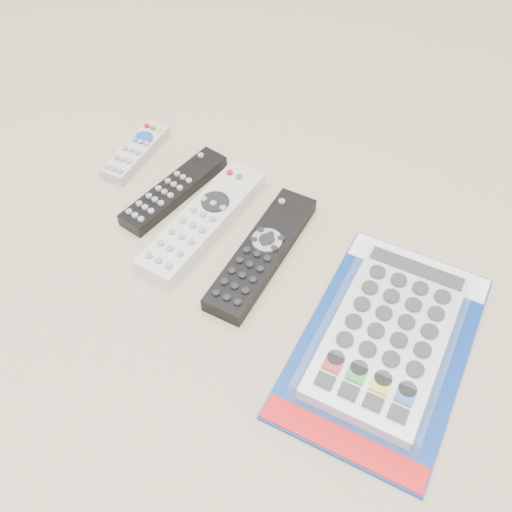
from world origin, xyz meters
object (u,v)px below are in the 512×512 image
Objects in this scene: remote_small_grey at (136,152)px; remote_silver_dvd at (203,221)px; jumbo_remote_packaged at (388,334)px; remote_large_black at (262,252)px; remote_slim_black at (174,190)px.

remote_silver_dvd is (0.17, -0.05, 0.00)m from remote_small_grey.
remote_silver_dvd is 0.28m from jumbo_remote_packaged.
remote_large_black is 0.70× the size of jumbo_remote_packaged.
remote_slim_black is 0.35m from jumbo_remote_packaged.
remote_large_black is (0.17, -0.02, 0.00)m from remote_slim_black.
remote_small_grey is 0.61× the size of remote_large_black.
remote_silver_dvd reaches higher than remote_small_grey.
remote_small_grey and remote_slim_black have the same top height.
remote_slim_black is 0.57× the size of jumbo_remote_packaged.
jumbo_remote_packaged is (0.35, -0.03, 0.01)m from remote_slim_black.
remote_small_grey is 0.43× the size of jumbo_remote_packaged.
remote_silver_dvd is (0.07, -0.02, 0.00)m from remote_slim_black.
remote_small_grey is at bearing 165.76° from remote_slim_black.
remote_slim_black is at bearing 164.97° from jumbo_remote_packaged.
remote_large_black is 0.19m from jumbo_remote_packaged.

